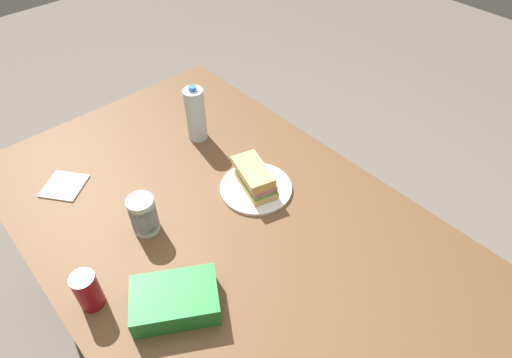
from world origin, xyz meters
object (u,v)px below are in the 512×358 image
(soda_can_red, at_px, (88,291))
(dining_table, at_px, (231,243))
(plastic_cup_stack, at_px, (143,215))
(sandwich, at_px, (255,178))
(water_bottle_tall, at_px, (196,114))
(chip_bag, at_px, (175,300))
(paper_plate, at_px, (256,188))

(soda_can_red, bearing_deg, dining_table, -96.26)
(plastic_cup_stack, bearing_deg, sandwich, -104.97)
(plastic_cup_stack, bearing_deg, water_bottle_tall, -56.37)
(sandwich, distance_m, soda_can_red, 0.62)
(dining_table, relative_size, chip_bag, 7.64)
(sandwich, xyz_separation_m, chip_bag, (-0.19, 0.46, -0.02))
(dining_table, bearing_deg, sandwich, -66.23)
(sandwich, height_order, plastic_cup_stack, plastic_cup_stack)
(dining_table, relative_size, soda_can_red, 14.40)
(paper_plate, relative_size, chip_bag, 1.08)
(chip_bag, distance_m, water_bottle_tall, 0.74)
(paper_plate, bearing_deg, soda_can_red, 92.23)
(paper_plate, height_order, chip_bag, chip_bag)
(sandwich, relative_size, water_bottle_tall, 0.88)
(paper_plate, xyz_separation_m, sandwich, (0.00, 0.00, 0.05))
(sandwich, distance_m, plastic_cup_stack, 0.38)
(dining_table, height_order, paper_plate, paper_plate)
(sandwich, bearing_deg, soda_can_red, 92.61)
(soda_can_red, bearing_deg, chip_bag, -134.99)
(chip_bag, bearing_deg, sandwich, -125.92)
(sandwich, height_order, soda_can_red, soda_can_red)
(soda_can_red, bearing_deg, paper_plate, -87.77)
(dining_table, bearing_deg, water_bottle_tall, -24.35)
(chip_bag, bearing_deg, water_bottle_tall, -99.60)
(paper_plate, distance_m, chip_bag, 0.50)
(dining_table, bearing_deg, paper_plate, -67.46)
(sandwich, distance_m, chip_bag, 0.50)
(paper_plate, distance_m, sandwich, 0.05)
(dining_table, xyz_separation_m, chip_bag, (-0.11, 0.28, 0.11))
(sandwich, bearing_deg, chip_bag, 112.66)
(chip_bag, bearing_deg, paper_plate, -126.39)
(sandwich, xyz_separation_m, plastic_cup_stack, (0.10, 0.37, 0.01))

